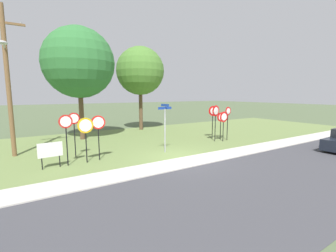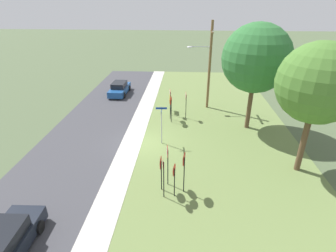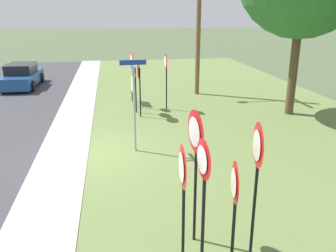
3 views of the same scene
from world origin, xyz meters
TOP-DOWN VIEW (x-y plane):
  - ground_plane at (0.00, 0.00)m, footprint 160.00×160.00m
  - road_asphalt at (0.00, -4.80)m, footprint 44.00×6.40m
  - sidewalk_strip at (0.00, -0.80)m, footprint 44.00×1.60m
  - grass_median at (0.00, 6.00)m, footprint 44.00×12.00m
  - stop_sign_near_left at (-5.57, 1.83)m, footprint 0.66×0.12m
  - stop_sign_near_right at (-4.92, 3.28)m, footprint 0.63×0.10m
  - stop_sign_far_left at (-4.64, 1.86)m, footprint 0.80×0.10m
  - stop_sign_far_center at (-3.96, 2.00)m, footprint 0.72×0.15m
  - yield_sign_near_left at (5.33, 1.96)m, footprint 0.79×0.11m
  - yield_sign_near_right at (4.83, 2.29)m, footprint 0.81×0.14m
  - yield_sign_far_left at (5.83, 2.72)m, footprint 0.71×0.15m
  - yield_sign_far_right at (5.45, 3.24)m, footprint 0.79×0.17m
  - yield_sign_center at (5.97, 2.15)m, footprint 0.65×0.12m
  - street_name_post at (-0.10, 1.52)m, footprint 0.96×0.82m
  - utility_pole at (-7.83, 5.29)m, footprint 2.10×2.36m
  - notice_board at (-6.32, 1.87)m, footprint 1.10×0.10m
  - oak_tree_left at (-3.37, 8.56)m, footprint 5.32×5.32m
  - oak_tree_right at (2.72, 10.58)m, footprint 4.63×4.63m

SIDE VIEW (x-z plane):
  - ground_plane at x=0.00m, z-range 0.00..0.00m
  - road_asphalt at x=0.00m, z-range 0.00..0.01m
  - grass_median at x=0.00m, z-range 0.00..0.04m
  - sidewalk_strip at x=0.00m, z-range 0.00..0.06m
  - notice_board at x=-6.32m, z-range 0.25..1.50m
  - yield_sign_far_left at x=5.83m, z-range 0.54..2.64m
  - yield_sign_near_left at x=5.33m, z-range 0.58..2.82m
  - stop_sign_far_left at x=-4.64m, z-range 0.58..2.92m
  - stop_sign_far_center at x=-3.96m, z-range 0.59..3.00m
  - street_name_post at x=-0.10m, z-range 0.32..3.27m
  - stop_sign_near_right at x=-4.92m, z-range 0.58..3.09m
  - stop_sign_near_left at x=-5.57m, z-range 0.60..3.14m
  - yield_sign_center at x=5.97m, z-range 0.65..3.22m
  - yield_sign_far_right at x=5.45m, z-range 0.70..3.31m
  - yield_sign_near_right at x=4.83m, z-range 0.73..3.43m
  - utility_pole at x=-7.83m, z-range 0.39..8.69m
  - oak_tree_right at x=2.72m, z-range 1.74..9.80m
  - oak_tree_left at x=-3.37m, z-range 1.63..10.16m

